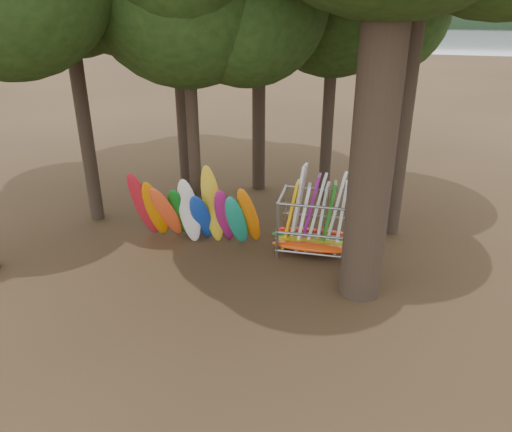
# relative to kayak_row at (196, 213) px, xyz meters

# --- Properties ---
(ground) EXTENTS (120.00, 120.00, 0.00)m
(ground) POSITION_rel_kayak_row_xyz_m (1.33, -1.68, -1.24)
(ground) COLOR #47331E
(ground) RESTS_ON ground
(lake) EXTENTS (160.00, 160.00, 0.00)m
(lake) POSITION_rel_kayak_row_xyz_m (1.33, 58.32, -1.24)
(lake) COLOR gray
(lake) RESTS_ON ground
(far_shore) EXTENTS (160.00, 4.00, 4.00)m
(far_shore) POSITION_rel_kayak_row_xyz_m (1.33, 108.32, 0.76)
(far_shore) COLOR black
(far_shore) RESTS_ON ground
(kayak_row) EXTENTS (4.32, 1.97, 3.23)m
(kayak_row) POSITION_rel_kayak_row_xyz_m (0.00, 0.00, 0.00)
(kayak_row) COLOR #B11A2A
(kayak_row) RESTS_ON ground
(storage_rack) EXTENTS (2.92, 1.58, 2.88)m
(storage_rack) POSITION_rel_kayak_row_xyz_m (3.89, 0.51, -0.30)
(storage_rack) COLOR gray
(storage_rack) RESTS_ON ground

